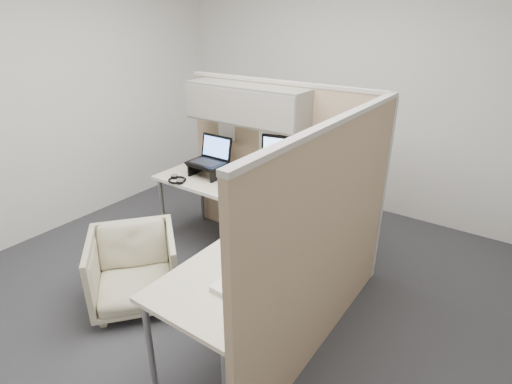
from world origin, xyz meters
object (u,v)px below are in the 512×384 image
Objects in this scene: office_chair at (134,266)px; keyboard at (273,200)px; desk at (250,217)px; monitor_left at (285,158)px.

keyboard reaches higher than office_chair.
keyboard reaches higher than desk.
monitor_left is at bearing 122.28° from keyboard.
desk is at bearing -4.37° from office_chair.
keyboard is at bearing 3.20° from office_chair.
desk is 2.97× the size of office_chair.
keyboard is (0.05, 0.27, 0.05)m from desk.
keyboard is (0.70, 0.93, 0.41)m from office_chair.
keyboard is at bearing 79.81° from desk.
desk is 0.68m from monitor_left.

